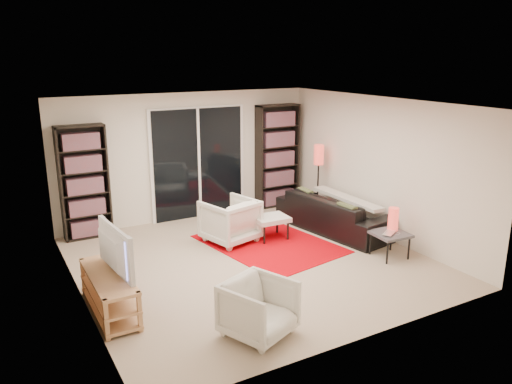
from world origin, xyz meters
TOP-DOWN VIEW (x-y plane):
  - floor at (0.00, 0.00)m, footprint 5.00×5.00m
  - wall_back at (0.00, 2.50)m, footprint 5.00×0.02m
  - wall_front at (0.00, -2.50)m, footprint 5.00×0.02m
  - wall_left at (-2.50, 0.00)m, footprint 0.02×5.00m
  - wall_right at (2.50, 0.00)m, footprint 0.02×5.00m
  - ceiling at (0.00, 0.00)m, footprint 5.00×5.00m
  - sliding_door at (0.20, 2.46)m, footprint 1.92×0.08m
  - bookshelf_left at (-1.95, 2.33)m, footprint 0.80×0.30m
  - bookshelf_right at (1.90, 2.33)m, footprint 0.90×0.30m
  - tv_stand at (-2.27, -0.50)m, footprint 0.43×1.36m
  - tv at (-2.25, -0.50)m, footprint 0.24×1.04m
  - rug at (0.61, 0.48)m, footprint 2.04×2.53m
  - sofa at (1.98, 0.51)m, footprint 1.20×2.33m
  - armchair_back at (0.09, 0.92)m, footprint 0.97×0.99m
  - armchair_front at (-0.93, -1.86)m, footprint 0.91×0.93m
  - ottoman at (0.76, 0.69)m, footprint 0.59×0.49m
  - side_table at (1.97, -0.90)m, footprint 0.56×0.56m
  - laptop at (1.95, -0.97)m, footprint 0.41×0.36m
  - table_lamp at (2.09, -0.82)m, footprint 0.16×0.16m
  - floor_lamp at (2.24, 1.37)m, footprint 0.21×0.21m

SIDE VIEW (x-z plane):
  - floor at x=0.00m, z-range 0.00..0.00m
  - rug at x=0.61m, z-range 0.00..0.01m
  - tv_stand at x=-2.27m, z-range 0.01..0.51m
  - sofa at x=1.98m, z-range 0.00..0.65m
  - armchair_front at x=-0.93m, z-range 0.00..0.65m
  - ottoman at x=0.76m, z-range 0.15..0.55m
  - side_table at x=1.97m, z-range 0.16..0.56m
  - armchair_back at x=0.09m, z-range 0.00..0.74m
  - laptop at x=1.95m, z-range 0.40..0.43m
  - table_lamp at x=2.09m, z-range 0.40..0.76m
  - tv at x=-2.25m, z-range 0.50..1.09m
  - bookshelf_left at x=-1.95m, z-range 0.00..1.95m
  - sliding_door at x=0.20m, z-range -0.03..2.13m
  - bookshelf_right at x=1.90m, z-range 0.00..2.10m
  - floor_lamp at x=2.24m, z-range 0.37..1.77m
  - wall_back at x=0.00m, z-range 0.00..2.40m
  - wall_front at x=0.00m, z-range 0.00..2.40m
  - wall_left at x=-2.50m, z-range 0.00..2.40m
  - wall_right at x=2.50m, z-range 0.00..2.40m
  - ceiling at x=0.00m, z-range 2.39..2.41m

